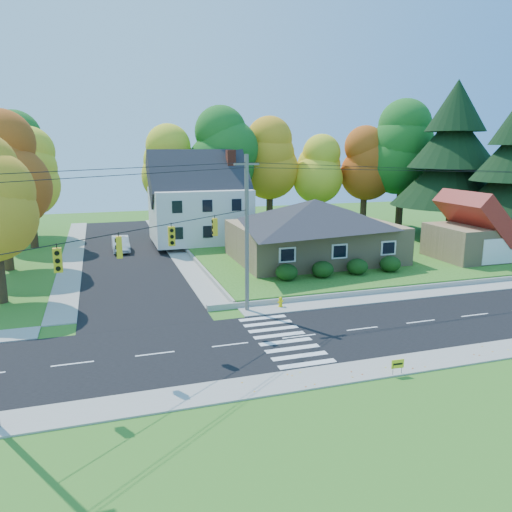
{
  "coord_description": "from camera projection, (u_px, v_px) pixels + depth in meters",
  "views": [
    {
      "loc": [
        -10.28,
        -24.42,
        10.47
      ],
      "look_at": [
        -0.01,
        8.0,
        2.97
      ],
      "focal_mm": 35.0,
      "sensor_mm": 36.0,
      "label": 1
    }
  ],
  "objects": [
    {
      "name": "tree_lot_2",
      "position": [
        270.0,
        159.0,
        60.69
      ],
      "size": [
        7.28,
        7.28,
        13.56
      ],
      "color": "#3F2A19",
      "rests_on": "lawn"
    },
    {
      "name": "sidewalk_south",
      "position": [
        340.0,
        374.0,
        23.35
      ],
      "size": [
        90.0,
        2.0,
        0.08
      ],
      "primitive_type": "cube",
      "color": "#9C9A90",
      "rests_on": "ground"
    },
    {
      "name": "fire_hydrant",
      "position": [
        281.0,
        302.0,
        33.0
      ],
      "size": [
        0.43,
        0.33,
        0.75
      ],
      "color": "#E2C704",
      "rests_on": "ground"
    },
    {
      "name": "road_cross",
      "position": [
        126.0,
        253.0,
        49.86
      ],
      "size": [
        8.0,
        44.0,
        0.02
      ],
      "primitive_type": "cube",
      "color": "black",
      "rests_on": "ground"
    },
    {
      "name": "traffic_infrastructure",
      "position": [
        289.0,
        243.0,
        28.13
      ],
      "size": [
        38.1,
        10.66,
        10.0
      ],
      "color": "#666059",
      "rests_on": "ground"
    },
    {
      "name": "conifer_east_a",
      "position": [
        453.0,
        156.0,
        54.44
      ],
      "size": [
        12.8,
        12.8,
        16.96
      ],
      "color": "#3F2A19",
      "rests_on": "lawn"
    },
    {
      "name": "white_car",
      "position": [
        121.0,
        244.0,
        50.56
      ],
      "size": [
        1.66,
        4.63,
        1.52
      ],
      "primitive_type": "imported",
      "rotation": [
        0.0,
        0.0,
        0.01
      ],
      "color": "silver",
      "rests_on": "road_cross"
    },
    {
      "name": "tree_lot_4",
      "position": [
        365.0,
        164.0,
        62.51
      ],
      "size": [
        6.72,
        6.72,
        12.51
      ],
      "color": "#3F2A19",
      "rests_on": "lawn"
    },
    {
      "name": "sidewalk_north",
      "position": [
        270.0,
        309.0,
        32.66
      ],
      "size": [
        90.0,
        2.0,
        0.08
      ],
      "primitive_type": "cube",
      "color": "#9C9A90",
      "rests_on": "ground"
    },
    {
      "name": "garage",
      "position": [
        474.0,
        233.0,
        45.05
      ],
      "size": [
        7.3,
        6.3,
        4.6
      ],
      "color": "tan",
      "rests_on": "lawn"
    },
    {
      "name": "tree_west_2",
      "position": [
        28.0,
        173.0,
        51.11
      ],
      "size": [
        6.72,
        6.72,
        12.51
      ],
      "color": "#3F2A19",
      "rests_on": "ground"
    },
    {
      "name": "yard_sign",
      "position": [
        398.0,
        364.0,
        23.15
      ],
      "size": [
        0.64,
        0.06,
        0.8
      ],
      "color": "black",
      "rests_on": "ground"
    },
    {
      "name": "tree_lot_1",
      "position": [
        224.0,
        154.0,
        57.85
      ],
      "size": [
        7.84,
        7.84,
        14.6
      ],
      "color": "#3F2A19",
      "rests_on": "lawn"
    },
    {
      "name": "tree_lot_0",
      "position": [
        171.0,
        165.0,
        57.29
      ],
      "size": [
        6.72,
        6.72,
        12.51
      ],
      "color": "#3F2A19",
      "rests_on": "lawn"
    },
    {
      "name": "tree_lot_3",
      "position": [
        318.0,
        169.0,
        61.81
      ],
      "size": [
        6.16,
        6.16,
        11.47
      ],
      "color": "#3F2A19",
      "rests_on": "lawn"
    },
    {
      "name": "road_main",
      "position": [
        299.0,
        337.0,
        28.02
      ],
      "size": [
        90.0,
        8.0,
        0.02
      ],
      "primitive_type": "cube",
      "color": "black",
      "rests_on": "ground"
    },
    {
      "name": "ground",
      "position": [
        299.0,
        337.0,
        28.02
      ],
      "size": [
        120.0,
        120.0,
        0.0
      ],
      "primitive_type": "plane",
      "color": "#3D7923"
    },
    {
      "name": "hedge_row",
      "position": [
        340.0,
        268.0,
        39.11
      ],
      "size": [
        10.7,
        1.7,
        1.27
      ],
      "color": "#163A10",
      "rests_on": "lawn"
    },
    {
      "name": "ranch_house",
      "position": [
        314.0,
        229.0,
        44.57
      ],
      "size": [
        14.6,
        10.6,
        5.4
      ],
      "color": "tan",
      "rests_on": "lawn"
    },
    {
      "name": "lawn",
      "position": [
        338.0,
        248.0,
        51.35
      ],
      "size": [
        30.0,
        30.0,
        0.5
      ],
      "primitive_type": "cube",
      "color": "#3D7923",
      "rests_on": "ground"
    },
    {
      "name": "colonial_house",
      "position": [
        200.0,
        203.0,
        53.11
      ],
      "size": [
        10.4,
        8.4,
        9.6
      ],
      "color": "silver",
      "rests_on": "lawn"
    },
    {
      "name": "tree_lot_5",
      "position": [
        403.0,
        148.0,
        61.4
      ],
      "size": [
        8.4,
        8.4,
        15.64
      ],
      "color": "#3F2A19",
      "rests_on": "lawn"
    },
    {
      "name": "tree_west_3",
      "position": [
        16.0,
        158.0,
        57.69
      ],
      "size": [
        7.84,
        7.84,
        14.6
      ],
      "color": "#3F2A19",
      "rests_on": "ground"
    }
  ]
}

